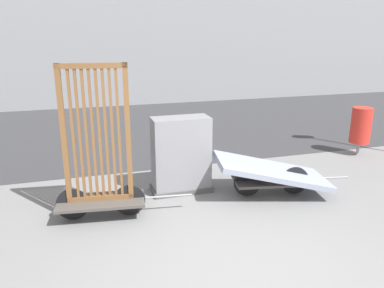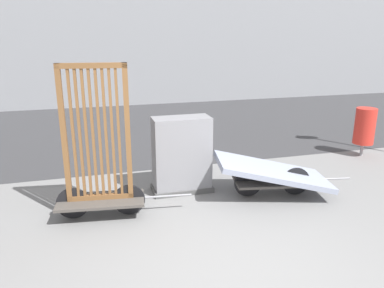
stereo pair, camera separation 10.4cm
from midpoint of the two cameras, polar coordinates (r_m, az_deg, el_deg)
name	(u,v)px [view 2 (the right image)]	position (r m, az deg, el deg)	size (l,w,h in m)	color
ground_plane	(237,275)	(4.38, 7.58, -19.12)	(60.00, 60.00, 0.00)	slate
road_strip	(142,127)	(10.68, -7.34, 2.56)	(56.00, 7.00, 0.01)	#38383A
bike_cart_with_bedframe	(99,165)	(5.36, -13.45, -3.11)	(1.94, 0.72, 2.18)	#4C4742
bike_cart_with_mattress	(273,174)	(6.19, 12.70, -4.43)	(2.27, 1.25, 0.66)	#4C4742
utility_cabinet	(182,157)	(6.15, -1.10, -2.04)	(0.99, 0.49, 1.26)	#4C4C4C
trash_bin	(365,126)	(8.78, 25.15, 2.47)	(0.42, 0.42, 1.04)	gray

